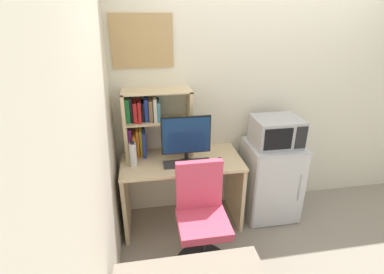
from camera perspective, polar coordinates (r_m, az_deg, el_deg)
name	(u,v)px	position (r m, az deg, el deg)	size (l,w,h in m)	color
wall_back	(300,92)	(3.41, 20.48, 8.22)	(6.40, 0.04, 2.60)	silver
wall_left	(79,197)	(1.52, -21.35, -10.96)	(0.04, 4.40, 2.60)	silver
desk	(182,180)	(3.01, -2.00, -8.45)	(1.19, 0.60, 0.76)	beige
hutch_bookshelf	(149,120)	(2.88, -8.48, 3.25)	(0.66, 0.27, 0.67)	beige
monitor	(186,138)	(2.69, -1.15, -0.23)	(0.46, 0.19, 0.48)	black
keyboard	(187,163)	(2.80, -0.94, -5.18)	(0.46, 0.14, 0.02)	#333338
computer_mouse	(220,160)	(2.86, 5.58, -4.42)	(0.05, 0.09, 0.04)	black
water_bottle	(133,154)	(2.78, -11.45, -3.37)	(0.07, 0.07, 0.25)	silver
mini_fridge	(270,180)	(3.31, 15.11, -8.06)	(0.56, 0.53, 0.85)	silver
microwave	(276,131)	(3.06, 16.20, 1.06)	(0.47, 0.39, 0.28)	#ADADB2
desk_chair	(202,223)	(2.61, 1.89, -16.56)	(0.48, 0.48, 0.97)	black
wall_corkboard	(142,41)	(2.83, -9.76, 18.03)	(0.57, 0.02, 0.48)	tan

